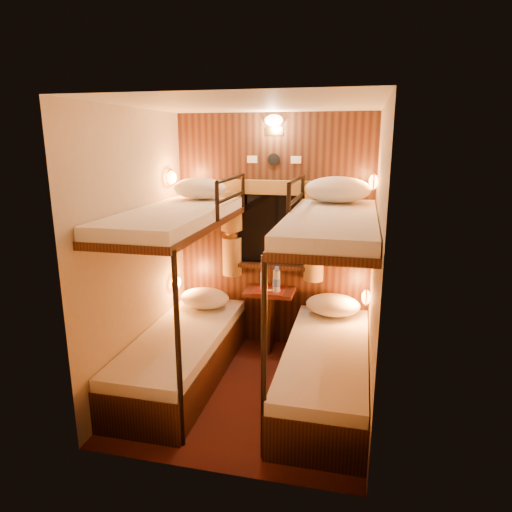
% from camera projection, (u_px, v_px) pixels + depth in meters
% --- Properties ---
extents(floor, '(2.10, 2.10, 0.00)m').
position_uv_depth(floor, '(250.00, 390.00, 4.02)').
color(floor, '#3D1710').
rests_on(floor, ground).
extents(ceiling, '(2.10, 2.10, 0.00)m').
position_uv_depth(ceiling, '(249.00, 104.00, 3.43)').
color(ceiling, silver).
rests_on(ceiling, wall_back).
extents(wall_back, '(2.40, 0.00, 2.40)m').
position_uv_depth(wall_back, '(274.00, 233.00, 4.71)').
color(wall_back, '#C6B293').
rests_on(wall_back, floor).
extents(wall_front, '(2.40, 0.00, 2.40)m').
position_uv_depth(wall_front, '(208.00, 302.00, 2.73)').
color(wall_front, '#C6B293').
rests_on(wall_front, floor).
extents(wall_left, '(0.00, 2.40, 2.40)m').
position_uv_depth(wall_left, '(137.00, 252.00, 3.94)').
color(wall_left, '#C6B293').
rests_on(wall_left, floor).
extents(wall_right, '(0.00, 2.40, 2.40)m').
position_uv_depth(wall_right, '(376.00, 266.00, 3.51)').
color(wall_right, '#C6B293').
rests_on(wall_right, floor).
extents(back_panel, '(2.00, 0.03, 2.40)m').
position_uv_depth(back_panel, '(273.00, 234.00, 4.70)').
color(back_panel, black).
rests_on(back_panel, floor).
extents(bunk_left, '(0.72, 1.90, 1.82)m').
position_uv_depth(bunk_left, '(182.00, 321.00, 4.09)').
color(bunk_left, black).
rests_on(bunk_left, floor).
extents(bunk_right, '(0.72, 1.90, 1.82)m').
position_uv_depth(bunk_right, '(327.00, 335.00, 3.81)').
color(bunk_right, black).
rests_on(bunk_right, floor).
extents(window, '(1.00, 0.12, 0.79)m').
position_uv_depth(window, '(273.00, 236.00, 4.68)').
color(window, black).
rests_on(window, back_panel).
extents(curtains, '(1.10, 0.22, 1.00)m').
position_uv_depth(curtains, '(272.00, 229.00, 4.62)').
color(curtains, olive).
rests_on(curtains, back_panel).
extents(back_fixtures, '(0.54, 0.09, 0.48)m').
position_uv_depth(back_fixtures, '(274.00, 128.00, 4.41)').
color(back_fixtures, black).
rests_on(back_fixtures, back_panel).
extents(reading_lamps, '(2.00, 0.20, 1.25)m').
position_uv_depth(reading_lamps, '(267.00, 236.00, 4.37)').
color(reading_lamps, orange).
rests_on(reading_lamps, wall_left).
extents(table, '(0.50, 0.34, 0.66)m').
position_uv_depth(table, '(269.00, 311.00, 4.72)').
color(table, maroon).
rests_on(table, floor).
extents(bottle_left, '(0.06, 0.06, 0.21)m').
position_uv_depth(bottle_left, '(263.00, 281.00, 4.64)').
color(bottle_left, '#99BFE5').
rests_on(bottle_left, table).
extents(bottle_right, '(0.08, 0.08, 0.27)m').
position_uv_depth(bottle_right, '(276.00, 281.00, 4.57)').
color(bottle_right, '#99BFE5').
rests_on(bottle_right, table).
extents(sachet_a, '(0.08, 0.07, 0.01)m').
position_uv_depth(sachet_a, '(277.00, 291.00, 4.63)').
color(sachet_a, silver).
rests_on(sachet_a, table).
extents(sachet_b, '(0.09, 0.08, 0.01)m').
position_uv_depth(sachet_b, '(271.00, 290.00, 4.64)').
color(sachet_b, silver).
rests_on(sachet_b, table).
extents(pillow_lower_left, '(0.51, 0.36, 0.20)m').
position_uv_depth(pillow_lower_left, '(205.00, 298.00, 4.69)').
color(pillow_lower_left, silver).
rests_on(pillow_lower_left, bunk_left).
extents(pillow_lower_right, '(0.53, 0.38, 0.21)m').
position_uv_depth(pillow_lower_right, '(333.00, 305.00, 4.49)').
color(pillow_lower_right, silver).
rests_on(pillow_lower_right, bunk_right).
extents(pillow_upper_left, '(0.52, 0.37, 0.20)m').
position_uv_depth(pillow_upper_left, '(200.00, 188.00, 4.36)').
color(pillow_upper_left, silver).
rests_on(pillow_upper_left, bunk_left).
extents(pillow_upper_right, '(0.60, 0.43, 0.23)m').
position_uv_depth(pillow_upper_right, '(338.00, 189.00, 4.11)').
color(pillow_upper_right, silver).
rests_on(pillow_upper_right, bunk_right).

